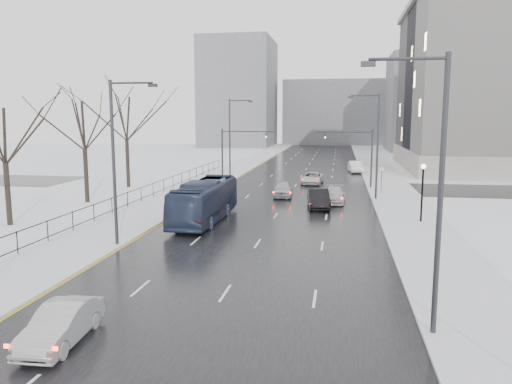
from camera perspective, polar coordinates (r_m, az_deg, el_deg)
The scene contains 27 objects.
road at distance 68.51m, azimuth 5.35°, elevation 1.99°, with size 16.00×150.00×0.04m, color black.
cross_road at distance 56.64m, azimuth 4.46°, elevation 0.62°, with size 130.00×10.00×0.04m, color black.
sidewalk_left at distance 70.04m, azimuth -3.25°, elevation 2.21°, with size 5.00×150.00×0.16m, color silver.
sidewalk_right at distance 68.55m, azimuth 14.14°, elevation 1.82°, with size 5.00×150.00×0.16m, color silver.
park_strip at distance 72.72m, azimuth -10.58°, elevation 2.30°, with size 14.00×150.00×0.12m, color white.
tree_park_c at distance 40.33m, azimuth -26.27°, elevation -3.55°, with size 8.05×8.05×11.50m, color black, non-canonical shape.
tree_park_d at distance 48.28m, azimuth -18.69°, elevation -1.23°, with size 8.75×8.75×12.50m, color black, non-canonical shape.
tree_park_e at distance 57.33m, azimuth -14.35°, elevation 0.45°, with size 9.45×9.45×13.50m, color black, non-canonical shape.
iron_fence at distance 42.47m, azimuth -15.57°, elevation -1.14°, with size 0.06×70.00×1.30m.
streetlight_r_near at distance 18.31m, azimuth 19.70°, elevation 1.04°, with size 2.95×0.25×10.00m.
streetlight_r_mid at distance 48.04m, azimuth 13.47°, elevation 5.69°, with size 2.95×0.25×10.00m.
streetlight_l_near at distance 30.87m, azimuth -15.61°, elevation 4.11°, with size 2.95×0.25×10.00m.
streetlight_l_far at distance 61.33m, azimuth -2.81°, elevation 6.50°, with size 2.95×0.25×10.00m.
lamppost_r_mid at distance 38.68m, azimuth 18.50°, elevation 0.85°, with size 0.36×0.36×4.28m.
mast_signal_right at distance 56.06m, azimuth 12.01°, elevation 4.57°, with size 6.10×0.33×6.50m.
mast_signal_left at distance 57.32m, azimuth -2.83°, elevation 4.84°, with size 6.10×0.33×6.50m.
no_uturn_sign at distance 52.35m, azimuth 14.18°, elevation 2.24°, with size 0.60×0.06×2.70m.
bldg_far_right at distance 125.07m, azimuth 20.45°, elevation 9.51°, with size 24.00×20.00×22.00m, color slate.
bldg_far_left at distance 135.71m, azimuth -1.96°, elevation 11.19°, with size 18.00×22.00×28.00m, color slate.
bldg_far_center at distance 147.89m, azimuth 9.28°, elevation 8.94°, with size 30.00×18.00×18.00m, color slate.
sedan_left_near at distance 19.17m, azimuth -21.38°, elevation -13.90°, with size 1.44×4.14×1.36m, color #A2A4A6.
bus at distance 37.82m, azimuth -5.85°, elevation -1.00°, with size 2.60×11.11×3.09m, color #26304B.
sedan_center_near at distance 49.18m, azimuth 3.11°, elevation 0.33°, with size 1.80×4.46×1.52m, color #AAABAE.
sedan_right_near at distance 43.28m, azimuth 7.15°, elevation -0.78°, with size 1.73×4.96×1.63m, color black.
sedan_right_cross at distance 58.92m, azimuth 6.45°, elevation 1.59°, with size 2.28×4.95×1.38m, color silver.
sedan_right_far at distance 46.32m, azimuth 8.90°, elevation -0.33°, with size 1.99×4.90×1.42m, color #B3B3B8.
sedan_right_distant at distance 72.09m, azimuth 11.31°, elevation 2.84°, with size 1.68×4.82×1.59m, color white.
Camera 1 is at (4.91, -7.88, 7.87)m, focal length 35.00 mm.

